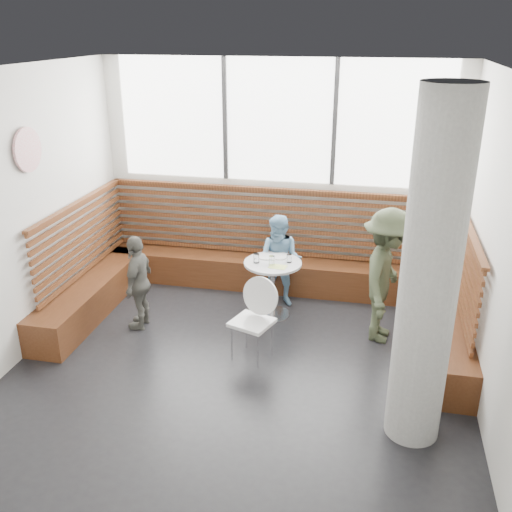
% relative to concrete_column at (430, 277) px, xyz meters
% --- Properties ---
extents(room, '(5.00, 5.00, 3.20)m').
position_rel_concrete_column_xyz_m(room, '(-1.85, 0.60, 0.00)').
color(room, silver).
rests_on(room, ground).
extents(booth, '(5.00, 2.50, 1.44)m').
position_rel_concrete_column_xyz_m(booth, '(-1.85, 2.37, -1.19)').
color(booth, '#482512').
rests_on(booth, ground).
extents(concrete_column, '(0.50, 0.50, 3.20)m').
position_rel_concrete_column_xyz_m(concrete_column, '(0.00, 0.00, 0.00)').
color(concrete_column, gray).
rests_on(concrete_column, ground).
extents(wall_art, '(0.03, 0.50, 0.50)m').
position_rel_concrete_column_xyz_m(wall_art, '(-4.31, 1.00, 0.70)').
color(wall_art, white).
rests_on(wall_art, room).
extents(cafe_table, '(0.74, 0.74, 0.76)m').
position_rel_concrete_column_xyz_m(cafe_table, '(-1.72, 2.01, -1.05)').
color(cafe_table, silver).
rests_on(cafe_table, ground).
extents(cafe_chair, '(0.45, 0.44, 0.94)m').
position_rel_concrete_column_xyz_m(cafe_chair, '(-1.75, 1.01, -1.05)').
color(cafe_chair, white).
rests_on(cafe_chair, ground).
extents(adult_man, '(0.77, 1.15, 1.65)m').
position_rel_concrete_column_xyz_m(adult_man, '(-0.30, 1.72, -0.77)').
color(adult_man, '#3B442D').
rests_on(adult_man, ground).
extents(child_back, '(0.68, 0.57, 1.26)m').
position_rel_concrete_column_xyz_m(child_back, '(-1.68, 2.37, -0.97)').
color(child_back, '#72A2C5').
rests_on(child_back, ground).
extents(child_left, '(0.33, 0.73, 1.22)m').
position_rel_concrete_column_xyz_m(child_left, '(-3.30, 1.39, -0.99)').
color(child_left, '#605F57').
rests_on(child_left, ground).
extents(plate_near, '(0.21, 0.21, 0.01)m').
position_rel_concrete_column_xyz_m(plate_near, '(-1.84, 2.14, -0.83)').
color(plate_near, white).
rests_on(plate_near, cafe_table).
extents(plate_far, '(0.22, 0.22, 0.02)m').
position_rel_concrete_column_xyz_m(plate_far, '(-1.68, 2.18, -0.83)').
color(plate_far, white).
rests_on(plate_far, cafe_table).
extents(glass_left, '(0.08, 0.08, 0.12)m').
position_rel_concrete_column_xyz_m(glass_left, '(-1.92, 1.95, -0.78)').
color(glass_left, white).
rests_on(glass_left, cafe_table).
extents(glass_mid, '(0.08, 0.08, 0.12)m').
position_rel_concrete_column_xyz_m(glass_mid, '(-1.71, 1.91, -0.78)').
color(glass_mid, white).
rests_on(glass_mid, cafe_table).
extents(glass_right, '(0.07, 0.07, 0.11)m').
position_rel_concrete_column_xyz_m(glass_right, '(-1.51, 2.05, -0.78)').
color(glass_right, white).
rests_on(glass_right, cafe_table).
extents(menu_card, '(0.24, 0.18, 0.00)m').
position_rel_concrete_column_xyz_m(menu_card, '(-1.63, 1.87, -0.83)').
color(menu_card, '#A5C64C').
rests_on(menu_card, cafe_table).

